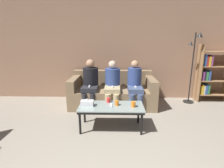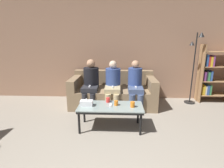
{
  "view_description": "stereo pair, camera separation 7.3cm",
  "coord_description": "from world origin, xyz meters",
  "px_view_note": "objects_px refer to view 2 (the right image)",
  "views": [
    {
      "loc": [
        0.08,
        -1.27,
        1.59
      ],
      "look_at": [
        0.0,
        2.23,
        0.69
      ],
      "focal_mm": 28.0,
      "sensor_mm": 36.0,
      "label": 1
    },
    {
      "loc": [
        0.16,
        -1.26,
        1.59
      ],
      "look_at": [
        0.0,
        2.23,
        0.69
      ],
      "focal_mm": 28.0,
      "sensor_mm": 36.0,
      "label": 2
    }
  ],
  "objects_px": {
    "coffee_table": "(110,108)",
    "cup_near_left": "(108,100)",
    "seated_person_mid_left": "(113,83)",
    "cup_near_right": "(133,104)",
    "bookshelf": "(212,75)",
    "tissue_box": "(87,103)",
    "seated_person_left_end": "(91,82)",
    "couch": "(113,93)",
    "seated_person_mid_right": "(135,83)",
    "cup_far_center": "(116,103)",
    "standing_lamp": "(195,61)",
    "game_remote": "(110,105)"
  },
  "relations": [
    {
      "from": "cup_near_left",
      "to": "couch",
      "type": "bearing_deg",
      "value": 86.84
    },
    {
      "from": "coffee_table",
      "to": "seated_person_left_end",
      "type": "distance_m",
      "value": 1.17
    },
    {
      "from": "couch",
      "to": "cup_near_right",
      "type": "bearing_deg",
      "value": -73.07
    },
    {
      "from": "standing_lamp",
      "to": "seated_person_mid_right",
      "type": "height_order",
      "value": "standing_lamp"
    },
    {
      "from": "couch",
      "to": "coffee_table",
      "type": "height_order",
      "value": "couch"
    },
    {
      "from": "coffee_table",
      "to": "game_remote",
      "type": "relative_size",
      "value": 7.64
    },
    {
      "from": "couch",
      "to": "seated_person_mid_right",
      "type": "distance_m",
      "value": 0.63
    },
    {
      "from": "bookshelf",
      "to": "cup_near_right",
      "type": "bearing_deg",
      "value": -142.72
    },
    {
      "from": "bookshelf",
      "to": "seated_person_mid_left",
      "type": "height_order",
      "value": "bookshelf"
    },
    {
      "from": "standing_lamp",
      "to": "tissue_box",
      "type": "bearing_deg",
      "value": -149.24
    },
    {
      "from": "cup_far_center",
      "to": "tissue_box",
      "type": "height_order",
      "value": "tissue_box"
    },
    {
      "from": "cup_far_center",
      "to": "game_remote",
      "type": "bearing_deg",
      "value": -167.57
    },
    {
      "from": "standing_lamp",
      "to": "seated_person_mid_right",
      "type": "relative_size",
      "value": 1.57
    },
    {
      "from": "cup_near_right",
      "to": "bookshelf",
      "type": "bearing_deg",
      "value": 37.28
    },
    {
      "from": "coffee_table",
      "to": "cup_near_left",
      "type": "relative_size",
      "value": 13.23
    },
    {
      "from": "cup_near_left",
      "to": "tissue_box",
      "type": "bearing_deg",
      "value": -152.39
    },
    {
      "from": "cup_near_right",
      "to": "standing_lamp",
      "type": "height_order",
      "value": "standing_lamp"
    },
    {
      "from": "tissue_box",
      "to": "seated_person_mid_left",
      "type": "xyz_separation_m",
      "value": [
        0.43,
        1.03,
        0.11
      ]
    },
    {
      "from": "seated_person_mid_right",
      "to": "couch",
      "type": "bearing_deg",
      "value": 157.24
    },
    {
      "from": "cup_near_left",
      "to": "cup_near_right",
      "type": "bearing_deg",
      "value": -26.89
    },
    {
      "from": "cup_near_right",
      "to": "seated_person_mid_right",
      "type": "bearing_deg",
      "value": 82.89
    },
    {
      "from": "cup_far_center",
      "to": "standing_lamp",
      "type": "height_order",
      "value": "standing_lamp"
    },
    {
      "from": "bookshelf",
      "to": "seated_person_left_end",
      "type": "bearing_deg",
      "value": -170.05
    },
    {
      "from": "coffee_table",
      "to": "cup_near_left",
      "type": "bearing_deg",
      "value": 106.77
    },
    {
      "from": "coffee_table",
      "to": "cup_near_left",
      "type": "height_order",
      "value": "cup_near_left"
    },
    {
      "from": "seated_person_mid_right",
      "to": "game_remote",
      "type": "bearing_deg",
      "value": -117.38
    },
    {
      "from": "couch",
      "to": "cup_far_center",
      "type": "distance_m",
      "value": 1.22
    },
    {
      "from": "coffee_table",
      "to": "game_remote",
      "type": "bearing_deg",
      "value": 90.04
    },
    {
      "from": "couch",
      "to": "seated_person_mid_right",
      "type": "bearing_deg",
      "value": -22.76
    },
    {
      "from": "couch",
      "to": "seated_person_mid_left",
      "type": "xyz_separation_m",
      "value": [
        0.0,
        -0.21,
        0.3
      ]
    },
    {
      "from": "tissue_box",
      "to": "seated_person_left_end",
      "type": "bearing_deg",
      "value": 95.0
    },
    {
      "from": "cup_near_left",
      "to": "cup_near_right",
      "type": "height_order",
      "value": "cup_near_right"
    },
    {
      "from": "cup_near_left",
      "to": "tissue_box",
      "type": "distance_m",
      "value": 0.42
    },
    {
      "from": "cup_near_left",
      "to": "seated_person_mid_right",
      "type": "bearing_deg",
      "value": 55.17
    },
    {
      "from": "coffee_table",
      "to": "cup_far_center",
      "type": "relative_size",
      "value": 13.14
    },
    {
      "from": "couch",
      "to": "game_remote",
      "type": "bearing_deg",
      "value": -90.16
    },
    {
      "from": "seated_person_left_end",
      "to": "seated_person_mid_right",
      "type": "height_order",
      "value": "seated_person_left_end"
    },
    {
      "from": "game_remote",
      "to": "standing_lamp",
      "type": "distance_m",
      "value": 2.52
    },
    {
      "from": "couch",
      "to": "seated_person_mid_right",
      "type": "xyz_separation_m",
      "value": [
        0.52,
        -0.22,
        0.29
      ]
    },
    {
      "from": "cup_near_left",
      "to": "tissue_box",
      "type": "xyz_separation_m",
      "value": [
        -0.37,
        -0.19,
        0.01
      ]
    },
    {
      "from": "cup_near_left",
      "to": "tissue_box",
      "type": "height_order",
      "value": "tissue_box"
    },
    {
      "from": "tissue_box",
      "to": "seated_person_left_end",
      "type": "xyz_separation_m",
      "value": [
        -0.09,
        1.04,
        0.13
      ]
    },
    {
      "from": "cup_near_left",
      "to": "coffee_table",
      "type": "bearing_deg",
      "value": -73.23
    },
    {
      "from": "bookshelf",
      "to": "seated_person_mid_left",
      "type": "xyz_separation_m",
      "value": [
        -2.5,
        -0.55,
        -0.12
      ]
    },
    {
      "from": "couch",
      "to": "seated_person_left_end",
      "type": "distance_m",
      "value": 0.64
    },
    {
      "from": "cup_near_left",
      "to": "seated_person_mid_left",
      "type": "bearing_deg",
      "value": 86.04
    },
    {
      "from": "couch",
      "to": "bookshelf",
      "type": "bearing_deg",
      "value": 7.64
    },
    {
      "from": "cup_near_left",
      "to": "seated_person_mid_right",
      "type": "relative_size",
      "value": 0.08
    },
    {
      "from": "coffee_table",
      "to": "seated_person_mid_left",
      "type": "bearing_deg",
      "value": 89.8
    },
    {
      "from": "tissue_box",
      "to": "seated_person_mid_left",
      "type": "relative_size",
      "value": 0.2
    }
  ]
}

